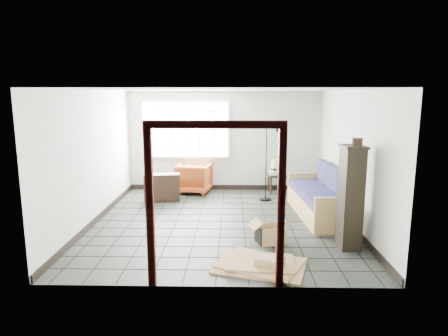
{
  "coord_description": "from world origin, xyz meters",
  "views": [
    {
      "loc": [
        0.22,
        -7.67,
        2.53
      ],
      "look_at": [
        0.05,
        0.3,
        1.04
      ],
      "focal_mm": 32.0,
      "sensor_mm": 36.0,
      "label": 1
    }
  ],
  "objects_px": {
    "futon_sofa": "(324,199)",
    "side_table": "(277,177)",
    "armchair": "(194,177)",
    "tall_shelf": "(351,197)"
  },
  "relations": [
    {
      "from": "armchair",
      "to": "futon_sofa",
      "type": "bearing_deg",
      "value": 154.69
    },
    {
      "from": "side_table",
      "to": "tall_shelf",
      "type": "relative_size",
      "value": 0.28
    },
    {
      "from": "futon_sofa",
      "to": "side_table",
      "type": "distance_m",
      "value": 2.12
    },
    {
      "from": "futon_sofa",
      "to": "side_table",
      "type": "xyz_separation_m",
      "value": [
        -0.76,
        1.98,
        0.03
      ]
    },
    {
      "from": "futon_sofa",
      "to": "side_table",
      "type": "bearing_deg",
      "value": 106.75
    },
    {
      "from": "futon_sofa",
      "to": "tall_shelf",
      "type": "height_order",
      "value": "tall_shelf"
    },
    {
      "from": "armchair",
      "to": "tall_shelf",
      "type": "bearing_deg",
      "value": 137.01
    },
    {
      "from": "futon_sofa",
      "to": "tall_shelf",
      "type": "distance_m",
      "value": 1.82
    },
    {
      "from": "futon_sofa",
      "to": "armchair",
      "type": "height_order",
      "value": "futon_sofa"
    },
    {
      "from": "side_table",
      "to": "tall_shelf",
      "type": "distance_m",
      "value": 3.84
    }
  ]
}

